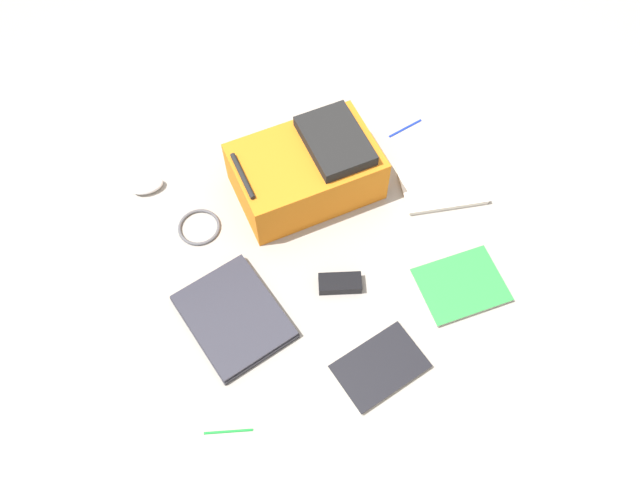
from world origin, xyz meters
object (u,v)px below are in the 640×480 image
at_px(book_red, 461,285).
at_px(power_brick, 340,283).
at_px(book_manual, 442,184).
at_px(cable_coil, 199,227).
at_px(backpack, 308,170).
at_px(pen_blue, 228,431).
at_px(laptop, 234,316).
at_px(computer_mouse, 147,186).
at_px(pen_black, 405,128).
at_px(book_blue, 380,367).

bearing_deg(book_red, power_brick, 71.16).
height_order(book_manual, book_red, book_manual).
bearing_deg(book_manual, book_red, 165.18).
relative_size(book_red, cable_coil, 1.89).
bearing_deg(backpack, power_brick, 176.91).
xyz_separation_m(book_red, pen_blue, (-0.20, 0.79, -0.01)).
relative_size(backpack, laptop, 1.26).
height_order(backpack, pen_blue, backpack).
bearing_deg(book_red, cable_coil, 57.26).
bearing_deg(cable_coil, backpack, -83.56).
bearing_deg(computer_mouse, pen_black, -93.31).
xyz_separation_m(book_manual, power_brick, (-0.25, 0.45, 0.01)).
bearing_deg(power_brick, laptop, 90.58).
relative_size(book_red, pen_blue, 1.94).
distance_m(laptop, pen_blue, 0.34).
relative_size(laptop, pen_black, 2.72).
relative_size(power_brick, pen_black, 0.93).
height_order(book_manual, cable_coil, book_manual).
distance_m(backpack, pen_black, 0.44).
height_order(book_manual, book_blue, book_manual).
bearing_deg(pen_black, power_brick, 140.33).
distance_m(laptop, cable_coil, 0.35).
distance_m(laptop, book_blue, 0.46).
distance_m(book_manual, pen_blue, 1.06).
bearing_deg(pen_blue, cable_coil, -6.09).
bearing_deg(pen_blue, backpack, -32.84).
xyz_separation_m(book_manual, book_blue, (-0.53, 0.43, -0.00)).
bearing_deg(power_brick, book_manual, -61.42).
distance_m(backpack, laptop, 0.54).
bearing_deg(book_red, pen_black, -6.79).
xyz_separation_m(backpack, computer_mouse, (0.16, 0.52, -0.08)).
relative_size(cable_coil, pen_black, 0.97).
height_order(computer_mouse, pen_black, computer_mouse).
height_order(laptop, pen_blue, laptop).
bearing_deg(book_manual, laptop, 107.53).
height_order(cable_coil, power_brick, power_brick).
bearing_deg(cable_coil, power_brick, -133.06).
xyz_separation_m(book_blue, cable_coil, (0.63, 0.39, -0.00)).
bearing_deg(book_red, book_blue, 116.44).
bearing_deg(book_manual, book_blue, 141.14).
xyz_separation_m(computer_mouse, cable_coil, (-0.21, -0.13, -0.01)).
distance_m(backpack, book_manual, 0.46).
xyz_separation_m(book_blue, pen_black, (0.80, -0.41, -0.00)).
xyz_separation_m(pen_black, pen_blue, (-0.84, 0.87, -0.00)).
bearing_deg(computer_mouse, book_red, -129.69).
distance_m(book_red, computer_mouse, 1.08).
bearing_deg(cable_coil, pen_black, -77.50).
bearing_deg(laptop, computer_mouse, 16.02).
height_order(book_blue, cable_coil, book_blue).
bearing_deg(computer_mouse, book_blue, -149.58).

